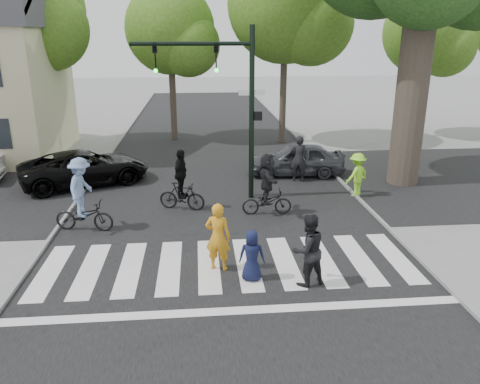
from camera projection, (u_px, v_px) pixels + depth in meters
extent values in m
plane|color=gray|center=(231.00, 283.00, 11.21)|extent=(120.00, 120.00, 0.00)
cube|color=black|center=(220.00, 210.00, 15.93)|extent=(10.00, 70.00, 0.01)
cube|color=black|center=(216.00, 184.00, 18.76)|extent=(70.00, 10.00, 0.01)
cube|color=gray|center=(68.00, 214.00, 15.48)|extent=(0.10, 70.00, 0.10)
cube|color=gray|center=(364.00, 204.00, 16.36)|extent=(0.10, 70.00, 0.10)
cube|color=silver|center=(50.00, 271.00, 11.76)|extent=(0.55, 3.00, 0.01)
cube|color=silver|center=(90.00, 270.00, 11.85)|extent=(0.55, 3.00, 0.01)
cube|color=silver|center=(130.00, 268.00, 11.93)|extent=(0.55, 3.00, 0.01)
cube|color=silver|center=(170.00, 266.00, 12.02)|extent=(0.55, 3.00, 0.01)
cube|color=silver|center=(209.00, 265.00, 12.11)|extent=(0.55, 3.00, 0.01)
cube|color=silver|center=(247.00, 263.00, 12.19)|extent=(0.55, 3.00, 0.01)
cube|color=silver|center=(285.00, 261.00, 12.28)|extent=(0.55, 3.00, 0.01)
cube|color=silver|center=(322.00, 260.00, 12.37)|extent=(0.55, 3.00, 0.01)
cube|color=silver|center=(359.00, 258.00, 12.46)|extent=(0.55, 3.00, 0.01)
cube|color=silver|center=(395.00, 257.00, 12.54)|extent=(0.55, 3.00, 0.01)
cube|color=silver|center=(235.00, 311.00, 10.07)|extent=(10.00, 0.30, 0.01)
cylinder|color=black|center=(252.00, 116.00, 16.22)|extent=(0.18, 0.18, 6.00)
cylinder|color=black|center=(192.00, 44.00, 15.28)|extent=(4.00, 0.14, 0.14)
imported|color=black|center=(216.00, 58.00, 15.50)|extent=(0.16, 0.20, 1.00)
sphere|color=#19E533|center=(217.00, 70.00, 15.51)|extent=(0.14, 0.14, 0.14)
imported|color=black|center=(155.00, 58.00, 15.32)|extent=(0.16, 0.20, 1.00)
sphere|color=#19E533|center=(156.00, 71.00, 15.34)|extent=(0.14, 0.14, 0.14)
cube|color=black|center=(258.00, 116.00, 16.24)|extent=(0.28, 0.18, 0.30)
cube|color=#FF660C|center=(261.00, 116.00, 16.25)|extent=(0.02, 0.14, 0.20)
cube|color=white|center=(252.00, 93.00, 15.97)|extent=(0.90, 0.04, 0.18)
cylinder|color=brown|center=(412.00, 95.00, 17.84)|extent=(1.20, 1.20, 7.00)
cylinder|color=brown|center=(432.00, 11.00, 16.72)|extent=(1.29, 1.74, 2.93)
cylinder|color=brown|center=(35.00, 85.00, 24.23)|extent=(0.36, 0.36, 6.44)
sphere|color=#3A6919|center=(25.00, 9.00, 23.07)|extent=(5.80, 5.80, 5.80)
sphere|color=#3A6919|center=(46.00, 29.00, 22.64)|extent=(4.06, 4.06, 4.06)
cylinder|color=brown|center=(173.00, 90.00, 26.02)|extent=(0.36, 0.36, 5.60)
sphere|color=#3A6919|center=(170.00, 29.00, 25.00)|extent=(4.80, 4.80, 4.80)
sphere|color=#3A6919|center=(188.00, 45.00, 24.66)|extent=(3.36, 3.36, 3.36)
cylinder|color=brown|center=(283.00, 81.00, 25.13)|extent=(0.36, 0.36, 6.72)
sphere|color=#3A6919|center=(286.00, 4.00, 23.92)|extent=(6.00, 6.00, 6.00)
sphere|color=#3A6919|center=(312.00, 23.00, 23.47)|extent=(4.20, 4.20, 4.20)
cylinder|color=brown|center=(418.00, 89.00, 26.78)|extent=(0.36, 0.36, 5.46)
sphere|color=#3A6919|center=(425.00, 32.00, 25.80)|extent=(4.60, 4.60, 4.60)
sphere|color=#3A6919|center=(445.00, 47.00, 25.47)|extent=(3.22, 3.22, 3.22)
imported|color=orange|center=(218.00, 237.00, 11.62)|extent=(0.75, 0.60, 1.78)
imported|color=#131839|center=(252.00, 256.00, 11.18)|extent=(0.69, 0.51, 1.29)
imported|color=black|center=(308.00, 250.00, 10.91)|extent=(1.03, 0.92, 1.78)
imported|color=black|center=(84.00, 216.00, 14.14)|extent=(1.88, 0.95, 0.94)
imported|color=#708CB7|center=(81.00, 187.00, 13.85)|extent=(0.87, 1.27, 1.80)
imported|color=black|center=(182.00, 196.00, 15.84)|extent=(1.66, 0.93, 0.96)
imported|color=black|center=(181.00, 174.00, 15.60)|extent=(0.69, 1.05, 1.66)
imported|color=black|center=(267.00, 202.00, 15.44)|extent=(1.65, 0.62, 0.86)
imported|color=black|center=(267.00, 178.00, 15.18)|extent=(0.53, 1.54, 1.64)
imported|color=black|center=(85.00, 168.00, 18.51)|extent=(5.43, 4.06, 1.37)
imported|color=#383A3F|center=(296.00, 159.00, 19.77)|extent=(4.13, 1.95, 1.37)
imported|color=#9AF32C|center=(357.00, 175.00, 17.11)|extent=(1.21, 1.06, 1.62)
imported|color=black|center=(299.00, 159.00, 18.82)|extent=(0.77, 0.59, 1.89)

